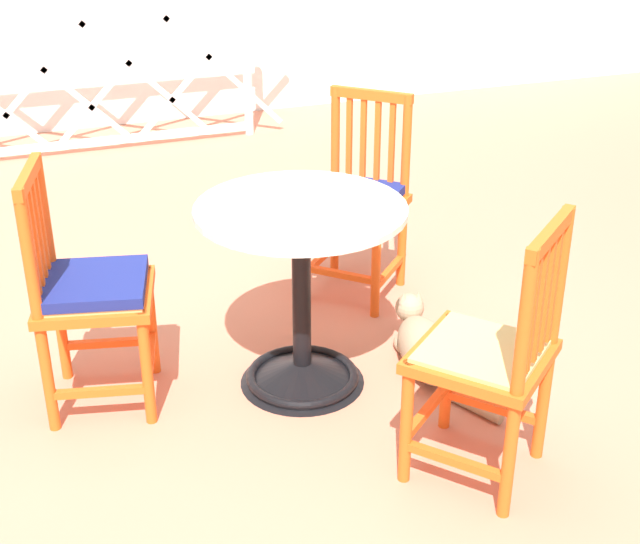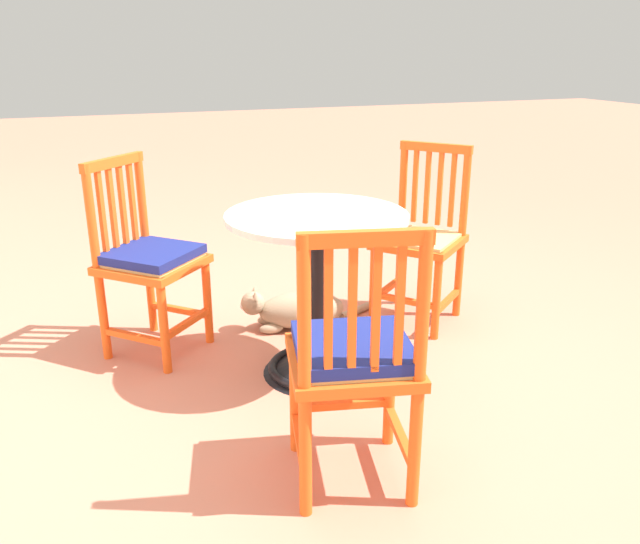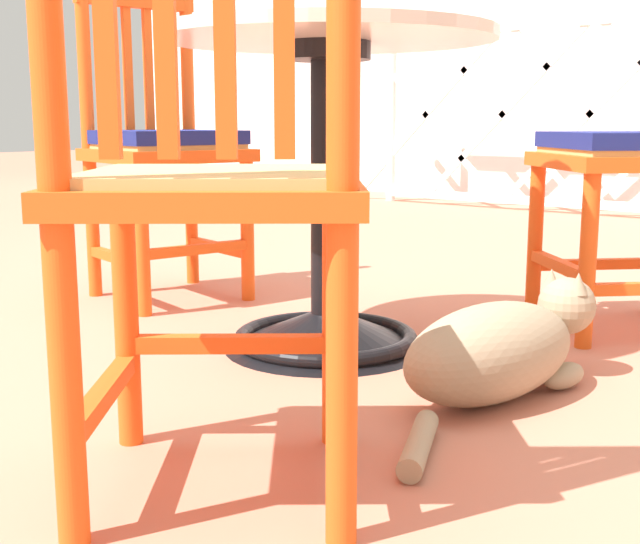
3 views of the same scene
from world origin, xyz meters
The scene contains 6 objects.
ground_plane centered at (0.00, 0.00, 0.00)m, with size 24.00×24.00×0.00m, color #C6755B.
cafe_table centered at (0.10, 0.18, 0.28)m, with size 0.76×0.76×0.73m.
orange_chair_near_fence centered at (0.59, 0.82, 0.45)m, with size 0.57×0.57×0.91m.
orange_chair_by_planter centered at (-0.65, 0.34, 0.45)m, with size 0.48×0.48×0.91m.
orange_chair_facing_out centered at (0.47, -0.53, 0.43)m, with size 0.56×0.56×0.91m.
tabby_cat centered at (0.59, 0.12, 0.10)m, with size 0.28×0.74×0.23m.
Camera 2 is at (-2.30, 1.08, 1.38)m, focal length 35.96 mm.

